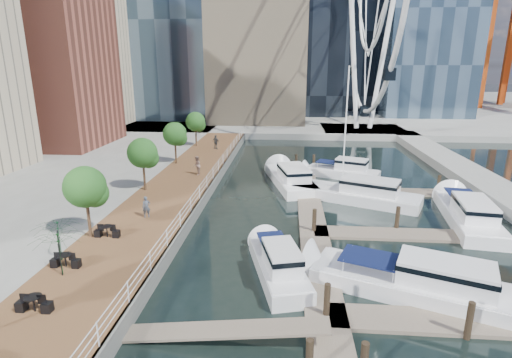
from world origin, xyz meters
The scene contains 16 objects.
ground centered at (0.00, 0.00, 0.00)m, with size 520.00×520.00×0.00m, color black.
boardwalk centered at (-9.00, 15.00, 0.50)m, with size 6.00×60.00×1.00m, color brown.
seawall centered at (-6.00, 15.00, 0.50)m, with size 0.25×60.00×1.00m, color #595954.
land_far centered at (0.00, 102.00, 0.50)m, with size 200.00×114.00×1.00m, color gray.
breakwater centered at (20.00, 20.00, 0.50)m, with size 4.00×60.00×1.00m, color gray.
pier centered at (14.00, 52.00, 0.50)m, with size 14.00×12.00×1.00m, color gray.
railing centered at (-6.10, 15.00, 1.52)m, with size 0.10×60.00×1.05m, color white, non-canonical shape.
floating_docks centered at (7.97, 9.98, 0.49)m, with size 16.00×34.00×2.60m.
street_trees centered at (-11.40, 14.00, 4.29)m, with size 2.60×42.60×4.60m.
cafe_tables centered at (-10.40, -2.00, 1.37)m, with size 2.50×13.70×0.74m.
yacht_foreground centered at (7.82, 0.43, 0.00)m, with size 3.13×11.69×2.15m, color silver, non-canonical shape.
pedestrian_near centered at (-8.97, 7.57, 1.77)m, with size 0.57×0.37×1.55m, color #495362.
pedestrian_mid centered at (-7.97, 19.32, 1.94)m, with size 0.91×0.71×1.88m, color gray.
pedestrian_far centered at (-8.39, 32.25, 1.91)m, with size 1.07×0.44×1.82m, color #333840.
moored_yachts centered at (6.81, 13.83, 0.00)m, with size 18.60×36.60×11.50m.
cafe_seating centered at (-10.64, -3.35, 2.18)m, with size 4.99×15.94×2.43m.
Camera 1 is at (1.03, -18.56, 11.48)m, focal length 28.00 mm.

